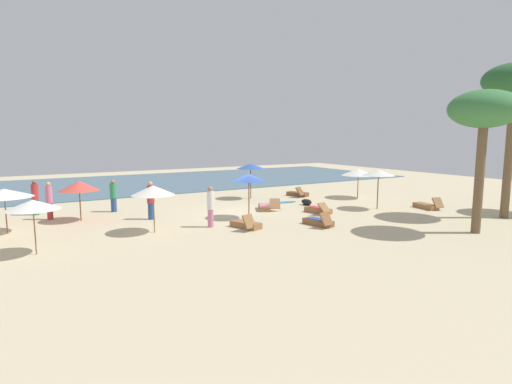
# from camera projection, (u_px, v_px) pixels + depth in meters

# --- Properties ---
(ground_plane) EXTENTS (60.00, 60.00, 0.00)m
(ground_plane) POSITION_uv_depth(u_px,v_px,m) (240.00, 214.00, 22.01)
(ground_plane) COLOR beige
(ocean_water) EXTENTS (48.00, 16.00, 0.06)m
(ocean_water) POSITION_uv_depth(u_px,v_px,m) (149.00, 183.00, 36.47)
(ocean_water) COLOR #476B7F
(ocean_water) RESTS_ON ground_plane
(umbrella_0) EXTENTS (1.87, 1.87, 2.08)m
(umbrella_0) POSITION_uv_depth(u_px,v_px,m) (153.00, 190.00, 17.71)
(umbrella_0) COLOR brown
(umbrella_0) RESTS_ON ground_plane
(umbrella_1) EXTENTS (1.86, 1.86, 2.33)m
(umbrella_1) POSITION_uv_depth(u_px,v_px,m) (251.00, 166.00, 27.23)
(umbrella_1) COLOR brown
(umbrella_1) RESTS_ON ground_plane
(umbrella_2) EXTENTS (2.26, 2.26, 1.98)m
(umbrella_2) POSITION_uv_depth(u_px,v_px,m) (358.00, 172.00, 27.64)
(umbrella_2) COLOR brown
(umbrella_2) RESTS_ON ground_plane
(umbrella_3) EXTENTS (1.92, 1.92, 2.00)m
(umbrella_3) POSITION_uv_depth(u_px,v_px,m) (79.00, 186.00, 20.16)
(umbrella_3) COLOR brown
(umbrella_3) RESTS_ON ground_plane
(umbrella_4) EXTENTS (1.85, 1.85, 2.26)m
(umbrella_4) POSITION_uv_depth(u_px,v_px,m) (378.00, 173.00, 23.40)
(umbrella_4) COLOR brown
(umbrella_4) RESTS_ON ground_plane
(umbrella_5) EXTENTS (1.78, 1.78, 2.28)m
(umbrella_5) POSITION_uv_depth(u_px,v_px,m) (249.00, 178.00, 20.83)
(umbrella_5) COLOR olive
(umbrella_5) RESTS_ON ground_plane
(umbrella_6) EXTENTS (1.83, 1.83, 1.98)m
(umbrella_6) POSITION_uv_depth(u_px,v_px,m) (33.00, 205.00, 14.40)
(umbrella_6) COLOR brown
(umbrella_6) RESTS_ON ground_plane
(umbrella_7) EXTENTS (2.30, 2.30, 1.96)m
(umbrella_7) POSITION_uv_depth(u_px,v_px,m) (4.00, 193.00, 17.51)
(umbrella_7) COLOR brown
(umbrella_7) RESTS_ON ground_plane
(lounger_0) EXTENTS (0.83, 1.72, 0.73)m
(lounger_0) POSITION_uv_depth(u_px,v_px,m) (319.00, 222.00, 19.31)
(lounger_0) COLOR brown
(lounger_0) RESTS_ON ground_plane
(lounger_1) EXTENTS (1.32, 1.77, 0.68)m
(lounger_1) POSITION_uv_depth(u_px,v_px,m) (265.00, 207.00, 23.34)
(lounger_1) COLOR olive
(lounger_1) RESTS_ON ground_plane
(lounger_2) EXTENTS (1.07, 1.73, 0.75)m
(lounger_2) POSITION_uv_depth(u_px,v_px,m) (246.00, 224.00, 18.77)
(lounger_2) COLOR olive
(lounger_2) RESTS_ON ground_plane
(lounger_3) EXTENTS (1.19, 1.77, 0.71)m
(lounger_3) POSITION_uv_depth(u_px,v_px,m) (298.00, 194.00, 28.57)
(lounger_3) COLOR brown
(lounger_3) RESTS_ON ground_plane
(lounger_4) EXTENTS (0.95, 1.79, 0.67)m
(lounger_4) POSITION_uv_depth(u_px,v_px,m) (319.00, 210.00, 22.35)
(lounger_4) COLOR olive
(lounger_4) RESTS_ON ground_plane
(lounger_5) EXTENTS (0.89, 1.74, 0.72)m
(lounger_5) POSITION_uv_depth(u_px,v_px,m) (427.00, 206.00, 23.71)
(lounger_5) COLOR olive
(lounger_5) RESTS_ON ground_plane
(person_0) EXTENTS (0.47, 0.47, 1.79)m
(person_0) POSITION_uv_depth(u_px,v_px,m) (113.00, 196.00, 22.68)
(person_0) COLOR #2D4C8C
(person_0) RESTS_ON ground_plane
(person_1) EXTENTS (0.51, 0.51, 1.86)m
(person_1) POSITION_uv_depth(u_px,v_px,m) (35.00, 197.00, 21.78)
(person_1) COLOR #338C59
(person_1) RESTS_ON ground_plane
(person_2) EXTENTS (0.35, 0.35, 1.91)m
(person_2) POSITION_uv_depth(u_px,v_px,m) (49.00, 200.00, 20.59)
(person_2) COLOR #BF3338
(person_2) RESTS_ON ground_plane
(person_3) EXTENTS (0.43, 0.43, 1.90)m
(person_3) POSITION_uv_depth(u_px,v_px,m) (210.00, 206.00, 18.90)
(person_3) COLOR #D17299
(person_3) RESTS_ON ground_plane
(person_4) EXTENTS (0.46, 0.46, 1.93)m
(person_4) POSITION_uv_depth(u_px,v_px,m) (151.00, 200.00, 20.65)
(person_4) COLOR #2D4C8C
(person_4) RESTS_ON ground_plane
(palm_1) EXTENTS (2.90, 2.90, 6.11)m
(palm_1) POSITION_uv_depth(u_px,v_px,m) (484.00, 112.00, 17.18)
(palm_1) COLOR brown
(palm_1) RESTS_ON ground_plane
(dog) EXTENTS (0.50, 0.85, 0.39)m
(dog) POSITION_uv_depth(u_px,v_px,m) (307.00, 202.00, 24.89)
(dog) COLOR black
(dog) RESTS_ON ground_plane
(surfboard) EXTENTS (1.94, 0.68, 0.07)m
(surfboard) POSITION_uv_depth(u_px,v_px,m) (283.00, 202.00, 25.83)
(surfboard) COLOR #338CCC
(surfboard) RESTS_ON ground_plane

